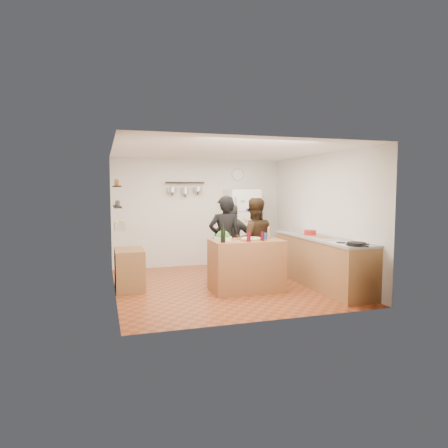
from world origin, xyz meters
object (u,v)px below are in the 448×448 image
object	(u,v)px
wine_bottle	(223,235)
pepper_mill	(269,234)
skillet	(356,244)
person_back	(233,242)
red_bowl	(310,232)
salad_bowl	(223,239)
person_center	(254,241)
wall_clock	(238,175)
salt_canister	(265,236)
counter_run	(321,262)
side_table	(129,269)
prep_island	(246,265)
fridge	(242,228)
person_left	(225,241)

from	to	relation	value
wine_bottle	pepper_mill	bearing A→B (deg)	15.87
skillet	person_back	bearing A→B (deg)	119.61
red_bowl	salad_bowl	bearing A→B (deg)	-173.36
person_center	wall_clock	size ratio (longest dim) A/B	5.47
salad_bowl	salt_canister	size ratio (longest dim) A/B	2.51
pepper_mill	red_bowl	distance (m)	0.98
salad_bowl	counter_run	distance (m)	1.95
wine_bottle	red_bowl	size ratio (longest dim) A/B	1.04
pepper_mill	red_bowl	xyz separation A→B (m)	(0.96, 0.21, -0.03)
skillet	side_table	world-z (taller)	skillet
red_bowl	wall_clock	size ratio (longest dim) A/B	0.76
prep_island	fridge	world-z (taller)	fridge
wine_bottle	salad_bowl	bearing A→B (deg)	73.50
counter_run	side_table	world-z (taller)	counter_run
salad_bowl	wine_bottle	world-z (taller)	wine_bottle
wine_bottle	person_left	xyz separation A→B (m)	(0.26, 0.72, -0.19)
wall_clock	counter_run	bearing A→B (deg)	-74.08
skillet	red_bowl	size ratio (longest dim) A/B	1.25
wine_bottle	salt_canister	world-z (taller)	wine_bottle
salt_canister	person_left	xyz separation A→B (m)	(-0.54, 0.62, -0.13)
red_bowl	fridge	bearing A→B (deg)	109.75
fridge	skillet	bearing A→B (deg)	-79.42
wall_clock	side_table	world-z (taller)	wall_clock
prep_island	side_table	xyz separation A→B (m)	(-1.98, 0.69, -0.09)
salad_bowl	red_bowl	xyz separation A→B (m)	(1.83, 0.21, 0.03)
counter_run	pepper_mill	bearing A→B (deg)	172.24
wall_clock	side_table	xyz separation A→B (m)	(-2.69, -1.85, -1.78)
pepper_mill	red_bowl	bearing A→B (deg)	12.53
side_table	salad_bowl	bearing A→B (deg)	-22.24
salt_canister	person_center	xyz separation A→B (m)	(0.01, 0.55, -0.15)
salad_bowl	person_back	xyz separation A→B (m)	(0.50, 0.93, -0.19)
salad_bowl	pepper_mill	world-z (taller)	pepper_mill
pepper_mill	side_table	distance (m)	2.59
counter_run	side_table	xyz separation A→B (m)	(-3.44, 0.78, -0.09)
salad_bowl	wine_bottle	size ratio (longest dim) A/B	1.32
pepper_mill	person_center	size ratio (longest dim) A/B	0.10
person_back	counter_run	bearing A→B (deg)	169.46
person_left	wall_clock	world-z (taller)	wall_clock
wine_bottle	skillet	world-z (taller)	wine_bottle
fridge	person_center	bearing A→B (deg)	-102.58
salt_canister	counter_run	bearing A→B (deg)	1.61
salt_canister	person_center	distance (m)	0.57
wine_bottle	person_center	world-z (taller)	person_center
salad_bowl	side_table	xyz separation A→B (m)	(-1.56, 0.64, -0.58)
person_back	skillet	bearing A→B (deg)	146.80
counter_run	prep_island	bearing A→B (deg)	176.57
pepper_mill	wall_clock	distance (m)	2.76
skillet	fridge	world-z (taller)	fridge
counter_run	red_bowl	bearing A→B (deg)	98.12
prep_island	counter_run	bearing A→B (deg)	-3.43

